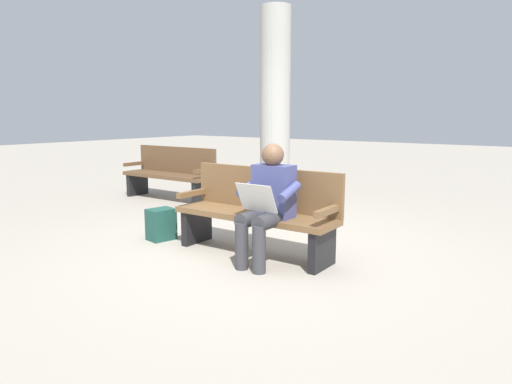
{
  "coord_description": "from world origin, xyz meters",
  "views": [
    {
      "loc": [
        -2.81,
        3.79,
        1.46
      ],
      "look_at": [
        -0.14,
        0.15,
        0.7
      ],
      "focal_mm": 32.57,
      "sensor_mm": 36.0,
      "label": 1
    }
  ],
  "objects_px": {
    "backpack": "(161,224)",
    "bench_far": "(171,173)",
    "person_seated": "(267,201)",
    "support_pillar": "(275,108)",
    "bench_near": "(258,210)"
  },
  "relations": [
    {
      "from": "bench_near",
      "to": "backpack",
      "type": "relative_size",
      "value": 4.92
    },
    {
      "from": "person_seated",
      "to": "support_pillar",
      "type": "xyz_separation_m",
      "value": [
        1.67,
        -2.6,
        0.93
      ]
    },
    {
      "from": "person_seated",
      "to": "bench_far",
      "type": "relative_size",
      "value": 0.65
    },
    {
      "from": "support_pillar",
      "to": "backpack",
      "type": "bearing_deg",
      "value": 93.52
    },
    {
      "from": "bench_near",
      "to": "person_seated",
      "type": "relative_size",
      "value": 1.54
    },
    {
      "from": "person_seated",
      "to": "bench_far",
      "type": "height_order",
      "value": "person_seated"
    },
    {
      "from": "backpack",
      "to": "support_pillar",
      "type": "bearing_deg",
      "value": -86.48
    },
    {
      "from": "person_seated",
      "to": "support_pillar",
      "type": "height_order",
      "value": "support_pillar"
    },
    {
      "from": "backpack",
      "to": "bench_far",
      "type": "height_order",
      "value": "bench_far"
    },
    {
      "from": "backpack",
      "to": "person_seated",
      "type": "bearing_deg",
      "value": -179.28
    },
    {
      "from": "bench_near",
      "to": "person_seated",
      "type": "height_order",
      "value": "person_seated"
    },
    {
      "from": "backpack",
      "to": "bench_far",
      "type": "xyz_separation_m",
      "value": [
        1.85,
        -1.92,
        0.28
      ]
    },
    {
      "from": "bench_near",
      "to": "person_seated",
      "type": "xyz_separation_m",
      "value": [
        -0.28,
        0.23,
        0.17
      ]
    },
    {
      "from": "bench_near",
      "to": "support_pillar",
      "type": "relative_size",
      "value": 0.58
    },
    {
      "from": "bench_near",
      "to": "backpack",
      "type": "distance_m",
      "value": 1.28
    }
  ]
}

